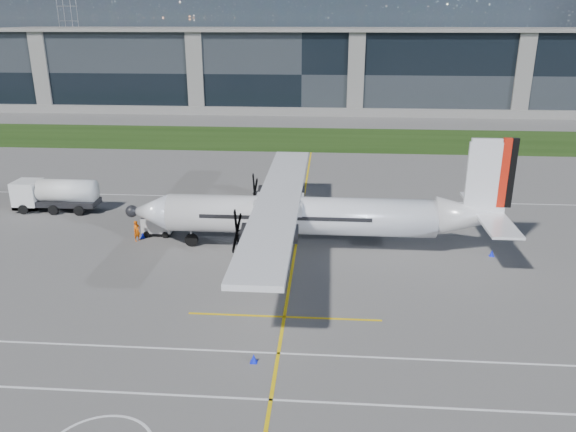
# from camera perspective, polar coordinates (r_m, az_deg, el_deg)

# --- Properties ---
(ground) EXTENTS (400.00, 400.00, 0.00)m
(ground) POSITION_cam_1_polar(r_m,az_deg,el_deg) (78.62, 0.18, 6.67)
(ground) COLOR #5E5B59
(ground) RESTS_ON ground
(grass_strip) EXTENTS (400.00, 18.00, 0.04)m
(grass_strip) POSITION_cam_1_polar(r_m,az_deg,el_deg) (86.42, 0.57, 7.86)
(grass_strip) COLOR #1D390F
(grass_strip) RESTS_ON ground
(terminal_building) EXTENTS (120.00, 20.00, 15.00)m
(terminal_building) POSITION_cam_1_polar(r_m,az_deg,el_deg) (117.02, 1.65, 14.61)
(terminal_building) COLOR black
(terminal_building) RESTS_ON ground
(tree_line) EXTENTS (400.00, 6.00, 6.00)m
(tree_line) POSITION_cam_1_polar(r_m,az_deg,el_deg) (177.14, 2.61, 14.79)
(tree_line) COLOR black
(tree_line) RESTS_ON ground
(pylon_west) EXTENTS (9.00, 4.60, 30.00)m
(pylon_west) POSITION_cam_1_polar(r_m,az_deg,el_deg) (205.16, -21.35, 17.55)
(pylon_west) COLOR gray
(pylon_west) RESTS_ON ground
(yellow_taxiway_centerline) EXTENTS (0.20, 70.00, 0.01)m
(yellow_taxiway_centerline) POSITION_cam_1_polar(r_m,az_deg,el_deg) (49.69, 1.13, -1.06)
(yellow_taxiway_centerline) COLOR yellow
(yellow_taxiway_centerline) RESTS_ON ground
(white_lane_line) EXTENTS (90.00, 0.15, 0.01)m
(white_lane_line) POSITION_cam_1_polar(r_m,az_deg,el_deg) (28.97, -7.97, -17.73)
(white_lane_line) COLOR white
(white_lane_line) RESTS_ON ground
(turboprop_aircraft) EXTENTS (29.63, 30.73, 9.22)m
(turboprop_aircraft) POSITION_cam_1_polar(r_m,az_deg,el_deg) (43.27, 2.72, 2.21)
(turboprop_aircraft) COLOR white
(turboprop_aircraft) RESTS_ON ground
(fuel_tanker_truck) EXTENTS (8.26, 2.68, 3.10)m
(fuel_tanker_truck) POSITION_cam_1_polar(r_m,az_deg,el_deg) (57.91, -23.00, 1.97)
(fuel_tanker_truck) COLOR silver
(fuel_tanker_truck) RESTS_ON ground
(baggage_tug) EXTENTS (2.66, 1.60, 1.60)m
(baggage_tug) POSITION_cam_1_polar(r_m,az_deg,el_deg) (48.83, -13.08, -0.97)
(baggage_tug) COLOR silver
(baggage_tug) RESTS_ON ground
(ground_crew_person) EXTENTS (0.93, 1.00, 1.99)m
(ground_crew_person) POSITION_cam_1_polar(r_m,az_deg,el_deg) (47.82, -15.12, -1.33)
(ground_crew_person) COLOR #F25907
(ground_crew_person) RESTS_ON ground
(safety_cone_tail) EXTENTS (0.36, 0.36, 0.50)m
(safety_cone_tail) POSITION_cam_1_polar(r_m,az_deg,el_deg) (46.28, 20.00, -3.56)
(safety_cone_tail) COLOR #0D1EEC
(safety_cone_tail) RESTS_ON ground
(safety_cone_nose_stbd) EXTENTS (0.36, 0.36, 0.50)m
(safety_cone_nose_stbd) POSITION_cam_1_polar(r_m,az_deg,el_deg) (48.58, -14.55, -1.89)
(safety_cone_nose_stbd) COLOR #0D1EEC
(safety_cone_nose_stbd) RESTS_ON ground
(safety_cone_stbdwing) EXTENTS (0.36, 0.36, 0.50)m
(safety_cone_stbdwing) POSITION_cam_1_polar(r_m,az_deg,el_deg) (59.71, 1.24, 2.75)
(safety_cone_stbdwing) COLOR #0D1EEC
(safety_cone_stbdwing) RESTS_ON ground
(safety_cone_portwing) EXTENTS (0.36, 0.36, 0.50)m
(safety_cone_portwing) POSITION_cam_1_polar(r_m,az_deg,el_deg) (31.00, -3.51, -14.23)
(safety_cone_portwing) COLOR #0D1EEC
(safety_cone_portwing) RESTS_ON ground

